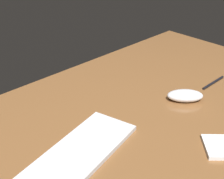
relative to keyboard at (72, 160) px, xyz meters
The scene contains 4 objects.
desk 30.47cm from the keyboard, ahead, with size 140.00×84.00×2.00cm, color brown.
keyboard is the anchor object (origin of this frame).
computer_mouse 46.32cm from the keyboard, ahead, with size 11.89×5.96×3.91cm, color silver.
pen 63.96cm from the keyboard, ahead, with size 0.89×0.89×13.32cm, color black.
Camera 1 is at (-69.31, -57.03, 59.83)cm, focal length 53.91 mm.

